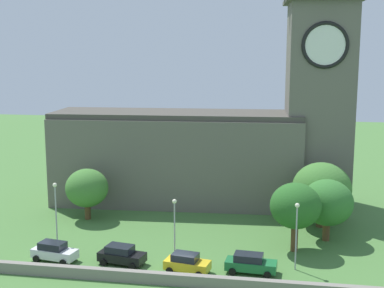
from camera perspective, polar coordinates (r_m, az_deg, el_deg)
ground_plane at (r=64.97m, az=1.15°, el=-8.45°), size 200.00×200.00×0.00m
church at (r=71.01m, az=3.58°, el=1.16°), size 40.49×11.91×31.53m
quay_barrier at (r=48.53m, az=-2.03°, el=-14.35°), size 59.74×0.70×1.06m
car_white at (r=55.11m, az=-14.64°, el=-11.14°), size 4.75×2.71×1.92m
car_black at (r=53.09m, az=-7.61°, el=-11.75°), size 4.81×2.87×1.88m
car_yellow at (r=50.81m, az=-0.57°, el=-12.70°), size 4.47×2.71×1.85m
car_green at (r=51.02m, az=6.31°, el=-12.66°), size 4.88×2.42×1.85m
streetlamp_west_mid at (r=56.42m, az=-14.48°, el=-6.49°), size 0.44×0.44×7.29m
streetlamp_central at (r=52.10m, az=-1.90°, el=-8.14°), size 0.44×0.44×6.39m
streetlamp_east_mid at (r=51.14m, az=11.20°, el=-8.57°), size 0.44×0.44×6.56m
tree_churchyard at (r=66.41m, az=-11.26°, el=-4.68°), size 5.24×5.24×6.34m
tree_riverside_west at (r=63.98m, az=13.80°, el=-4.74°), size 6.91×6.91×7.73m
tree_by_tower at (r=59.67m, az=14.38°, el=-6.15°), size 5.59×5.59×6.82m
tree_riverside_east at (r=55.67m, az=11.09°, el=-6.58°), size 5.25×5.25×7.24m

